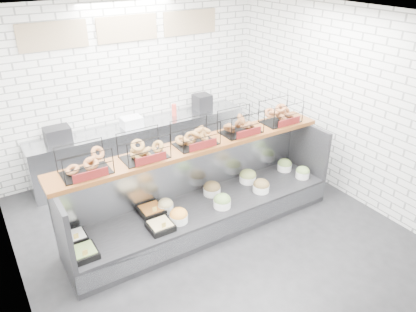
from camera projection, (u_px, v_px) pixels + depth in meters
ground at (215, 237)px, 5.80m from camera, size 5.50×5.50×0.00m
room_shell at (192, 87)px, 5.32m from camera, size 5.02×5.51×3.01m
display_case at (203, 206)px, 5.91m from camera, size 4.00×0.90×1.20m
bagel_shelf at (196, 136)px, 5.56m from camera, size 4.10×0.50×0.40m
prep_counter at (143, 145)px, 7.42m from camera, size 4.00×0.60×1.20m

